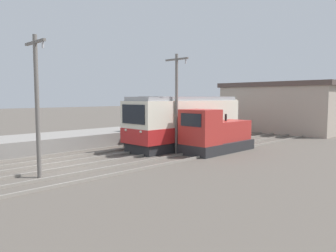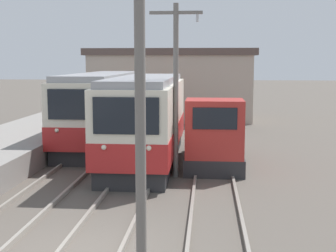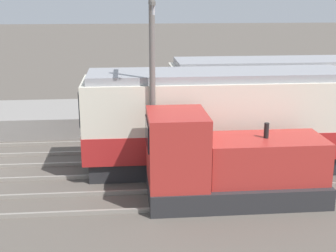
{
  "view_description": "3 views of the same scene",
  "coord_description": "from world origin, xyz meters",
  "px_view_note": "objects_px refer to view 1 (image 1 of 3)",
  "views": [
    {
      "loc": [
        16.75,
        -8.45,
        3.79
      ],
      "look_at": [
        0.79,
        7.65,
        1.8
      ],
      "focal_mm": 35.0,
      "sensor_mm": 36.0,
      "label": 1
    },
    {
      "loc": [
        2.92,
        -10.31,
        4.52
      ],
      "look_at": [
        1.3,
        8.7,
        1.85
      ],
      "focal_mm": 50.0,
      "sensor_mm": 36.0,
      "label": 2
    },
    {
      "loc": [
        17.27,
        6.61,
        6.52
      ],
      "look_at": [
        0.71,
        8.17,
        1.88
      ],
      "focal_mm": 50.0,
      "sensor_mm": 36.0,
      "label": 3
    }
  ],
  "objects_px": {
    "shunting_locomotive": "(215,135)",
    "catenary_mast_near": "(37,101)",
    "catenary_mast_mid": "(177,100)",
    "commuter_train_left": "(191,120)",
    "commuter_train_center": "(185,124)"
  },
  "relations": [
    {
      "from": "shunting_locomotive",
      "to": "catenary_mast_mid",
      "type": "relative_size",
      "value": 0.88
    },
    {
      "from": "catenary_mast_mid",
      "to": "commuter_train_center",
      "type": "bearing_deg",
      "value": 120.33
    },
    {
      "from": "commuter_train_left",
      "to": "shunting_locomotive",
      "type": "bearing_deg",
      "value": -35.44
    },
    {
      "from": "commuter_train_center",
      "to": "shunting_locomotive",
      "type": "height_order",
      "value": "commuter_train_center"
    },
    {
      "from": "shunting_locomotive",
      "to": "catenary_mast_mid",
      "type": "height_order",
      "value": "catenary_mast_mid"
    },
    {
      "from": "commuter_train_left",
      "to": "shunting_locomotive",
      "type": "xyz_separation_m",
      "value": [
        5.8,
        -4.13,
        -0.58
      ]
    },
    {
      "from": "commuter_train_center",
      "to": "catenary_mast_mid",
      "type": "xyz_separation_m",
      "value": [
        1.51,
        -2.58,
        1.87
      ]
    },
    {
      "from": "catenary_mast_near",
      "to": "catenary_mast_mid",
      "type": "xyz_separation_m",
      "value": [
        0.0,
        9.46,
        0.0
      ]
    },
    {
      "from": "commuter_train_center",
      "to": "catenary_mast_near",
      "type": "relative_size",
      "value": 1.55
    },
    {
      "from": "shunting_locomotive",
      "to": "catenary_mast_near",
      "type": "xyz_separation_m",
      "value": [
        -1.49,
        -11.78,
        2.44
      ]
    },
    {
      "from": "commuter_train_left",
      "to": "commuter_train_center",
      "type": "relative_size",
      "value": 1.06
    },
    {
      "from": "catenary_mast_near",
      "to": "catenary_mast_mid",
      "type": "height_order",
      "value": "same"
    },
    {
      "from": "shunting_locomotive",
      "to": "catenary_mast_mid",
      "type": "bearing_deg",
      "value": -122.77
    },
    {
      "from": "commuter_train_center",
      "to": "catenary_mast_mid",
      "type": "bearing_deg",
      "value": -59.67
    },
    {
      "from": "commuter_train_left",
      "to": "catenary_mast_near",
      "type": "relative_size",
      "value": 1.64
    }
  ]
}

